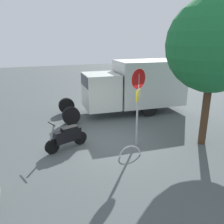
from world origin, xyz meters
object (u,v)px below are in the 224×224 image
object	(u,v)px
street_tree	(214,45)
bike_rack_hoop	(130,156)
box_truck_near	(134,85)
stop_sign	(138,96)
motorcycle	(67,136)

from	to	relation	value
street_tree	bike_rack_hoop	xyz separation A→B (m)	(3.25, -0.05, -3.92)
box_truck_near	stop_sign	bearing A→B (deg)	68.91
stop_sign	motorcycle	bearing A→B (deg)	-14.14
stop_sign	street_tree	distance (m)	3.30
box_truck_near	motorcycle	distance (m)	5.78
motorcycle	bike_rack_hoop	size ratio (longest dim) A/B	2.05
street_tree	bike_rack_hoop	distance (m)	5.09
motorcycle	street_tree	world-z (taller)	street_tree
motorcycle	bike_rack_hoop	world-z (taller)	motorcycle
motorcycle	street_tree	distance (m)	6.46
bike_rack_hoop	box_truck_near	bearing A→B (deg)	-117.51
motorcycle	bike_rack_hoop	xyz separation A→B (m)	(-2.03, 1.46, -0.52)
street_tree	stop_sign	bearing A→B (deg)	-17.88
street_tree	bike_rack_hoop	bearing A→B (deg)	-0.95
box_truck_near	motorcycle	world-z (taller)	box_truck_near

